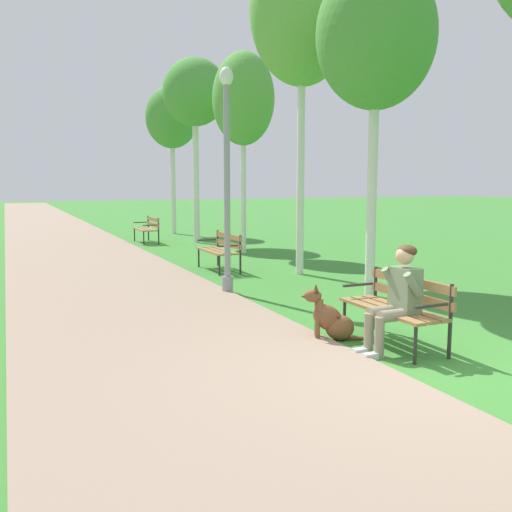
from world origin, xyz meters
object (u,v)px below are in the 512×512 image
dog_brown (331,320)px  lamp_post_near (227,179)px  park_bench_near (398,303)px  park_bench_mid (221,248)px  birch_tree_sixth (172,118)px  birch_tree_third (302,11)px  birch_tree_fifth (195,93)px  park_bench_far (148,227)px  birch_tree_fourth (243,99)px  person_seated_on_near_bench (397,295)px  birch_tree_second (376,37)px

dog_brown → lamp_post_near: size_ratio=0.20×
park_bench_near → lamp_post_near: bearing=100.3°
park_bench_mid → lamp_post_near: size_ratio=0.38×
park_bench_mid → birch_tree_sixth: bearing=80.4°
park_bench_mid → birch_tree_third: bearing=-40.4°
lamp_post_near → park_bench_mid: bearing=71.9°
lamp_post_near → birch_tree_third: size_ratio=0.56×
park_bench_near → birch_tree_fifth: birch_tree_fifth is taller
lamp_post_near → birch_tree_fifth: bearing=75.4°
lamp_post_near → dog_brown: bearing=-88.7°
park_bench_far → birch_tree_fourth: bearing=-64.0°
park_bench_far → dog_brown: 12.27m
park_bench_mid → park_bench_near: bearing=-90.9°
dog_brown → lamp_post_near: (-0.08, 3.36, 1.77)m
dog_brown → birch_tree_fifth: 12.71m
dog_brown → lamp_post_near: bearing=91.3°
park_bench_near → park_bench_mid: bearing=89.1°
park_bench_mid → birch_tree_third: birch_tree_third is taller
birch_tree_third → birch_tree_fourth: size_ratio=1.27×
person_seated_on_near_bench → dog_brown: (-0.41, 0.74, -0.42)m
park_bench_far → birch_tree_second: 10.97m
park_bench_mid → dog_brown: bearing=-97.1°
birch_tree_second → birch_tree_fourth: bearing=86.9°
park_bench_far → birch_tree_third: bearing=-78.8°
park_bench_far → birch_tree_fifth: 4.58m
person_seated_on_near_bench → birch_tree_third: (1.68, 5.38, 4.74)m
park_bench_near → birch_tree_second: (1.45, 2.57, 3.82)m
birch_tree_fourth → park_bench_near: bearing=-101.3°
park_bench_mid → dog_brown: size_ratio=1.94×
birch_tree_third → park_bench_mid: bearing=139.6°
person_seated_on_near_bench → dog_brown: size_ratio=1.62×
lamp_post_near → birch_tree_fifth: size_ratio=0.66×
person_seated_on_near_bench → dog_brown: person_seated_on_near_bench is taller
park_bench_near → park_bench_far: (-0.03, 12.75, 0.00)m
birch_tree_fourth → park_bench_mid: bearing=-122.2°
park_bench_mid → birch_tree_third: 5.23m
dog_brown → park_bench_mid: bearing=82.9°
birch_tree_second → birch_tree_fifth: birch_tree_fifth is taller
birch_tree_third → dog_brown: bearing=-114.3°
dog_brown → birch_tree_second: birch_tree_second is taller
birch_tree_third → birch_tree_fourth: birch_tree_third is taller
lamp_post_near → birch_tree_fourth: (2.49, 5.14, 2.18)m
park_bench_near → person_seated_on_near_bench: (-0.21, -0.25, 0.17)m
dog_brown → park_bench_far: bearing=87.3°
birch_tree_fourth → birch_tree_third: bearing=-94.8°
birch_tree_fifth → park_bench_far: bearing=159.3°
lamp_post_near → birch_tree_third: (2.17, 1.28, 3.39)m
park_bench_mid → birch_tree_fifth: birch_tree_fifth is taller
dog_brown → lamp_post_near: 3.80m
park_bench_mid → dog_brown: 5.85m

